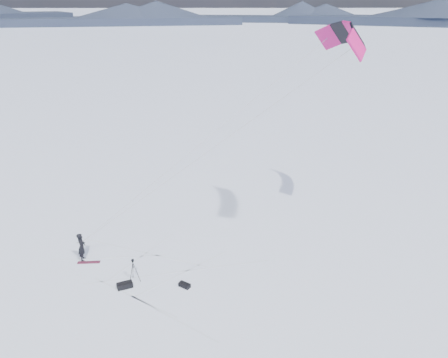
{
  "coord_description": "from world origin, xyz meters",
  "views": [
    {
      "loc": [
        6.85,
        -22.35,
        15.92
      ],
      "look_at": [
        7.36,
        2.97,
        5.47
      ],
      "focal_mm": 35.0,
      "sensor_mm": 36.0,
      "label": 1
    }
  ],
  "objects_px": {
    "snowkiter": "(84,260)",
    "snowboard": "(89,262)",
    "gear_bag_b": "(185,285)",
    "tripod": "(133,267)",
    "gear_bag_a": "(125,285)"
  },
  "relations": [
    {
      "from": "gear_bag_b",
      "to": "snowkiter",
      "type": "bearing_deg",
      "value": -170.34
    },
    {
      "from": "snowboard",
      "to": "tripod",
      "type": "bearing_deg",
      "value": -34.66
    },
    {
      "from": "snowkiter",
      "to": "tripod",
      "type": "distance_m",
      "value": 4.6
    },
    {
      "from": "snowkiter",
      "to": "snowboard",
      "type": "bearing_deg",
      "value": -135.48
    },
    {
      "from": "gear_bag_a",
      "to": "snowboard",
      "type": "bearing_deg",
      "value": 113.75
    },
    {
      "from": "gear_bag_a",
      "to": "gear_bag_b",
      "type": "height_order",
      "value": "gear_bag_a"
    },
    {
      "from": "tripod",
      "to": "snowkiter",
      "type": "bearing_deg",
      "value": 154.88
    },
    {
      "from": "tripod",
      "to": "gear_bag_a",
      "type": "bearing_deg",
      "value": -117.32
    },
    {
      "from": "snowkiter",
      "to": "gear_bag_b",
      "type": "distance_m",
      "value": 7.53
    },
    {
      "from": "gear_bag_a",
      "to": "snowkiter",
      "type": "bearing_deg",
      "value": 114.45
    },
    {
      "from": "gear_bag_b",
      "to": "snowboard",
      "type": "bearing_deg",
      "value": -169.26
    },
    {
      "from": "tripod",
      "to": "snowboard",
      "type": "bearing_deg",
      "value": 155.6
    },
    {
      "from": "snowboard",
      "to": "tripod",
      "type": "distance_m",
      "value": 4.05
    },
    {
      "from": "snowboard",
      "to": "gear_bag_b",
      "type": "distance_m",
      "value": 6.99
    },
    {
      "from": "gear_bag_a",
      "to": "gear_bag_b",
      "type": "distance_m",
      "value": 3.56
    }
  ]
}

